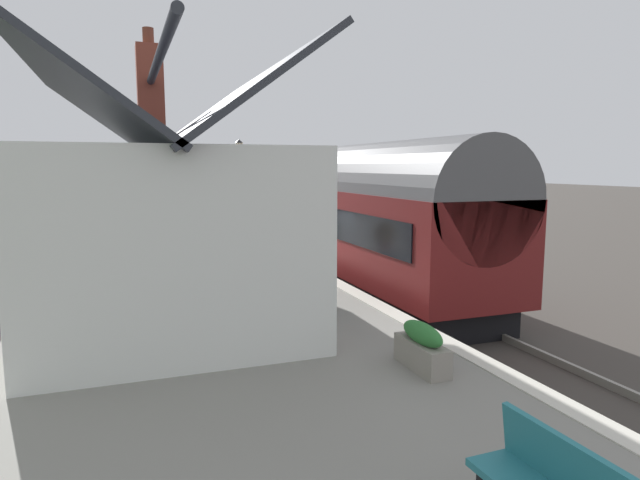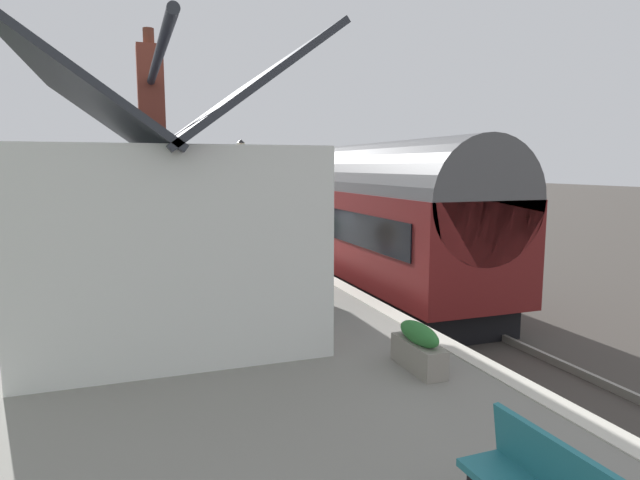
% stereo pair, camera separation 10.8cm
% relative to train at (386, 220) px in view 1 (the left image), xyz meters
% --- Properties ---
extents(ground_plane, '(160.00, 160.00, 0.00)m').
position_rel_train_xyz_m(ground_plane, '(0.24, 0.90, -2.22)').
color(ground_plane, '#423D38').
extents(platform, '(32.00, 6.74, 0.94)m').
position_rel_train_xyz_m(platform, '(0.24, 5.27, -1.74)').
color(platform, gray).
rests_on(platform, ground).
extents(platform_edge_coping, '(32.00, 0.36, 0.02)m').
position_rel_train_xyz_m(platform_edge_coping, '(0.24, 2.08, -1.27)').
color(platform_edge_coping, beige).
rests_on(platform_edge_coping, platform).
extents(rail_near, '(52.00, 0.08, 0.14)m').
position_rel_train_xyz_m(rail_near, '(0.24, -0.72, -2.15)').
color(rail_near, gray).
rests_on(rail_near, ground).
extents(rail_far, '(52.00, 0.08, 0.14)m').
position_rel_train_xyz_m(rail_far, '(0.24, 0.72, -2.15)').
color(rail_far, gray).
rests_on(rail_far, ground).
extents(train, '(9.14, 2.73, 4.32)m').
position_rel_train_xyz_m(train, '(0.00, 0.00, 0.00)').
color(train, black).
rests_on(train, ground).
extents(station_building, '(7.59, 4.48, 5.72)m').
position_rel_train_xyz_m(station_building, '(-2.64, 6.03, 0.36)').
color(station_building, white).
rests_on(station_building, platform).
extents(bench_mid_platform, '(1.41, 0.48, 0.88)m').
position_rel_train_xyz_m(bench_mid_platform, '(11.16, 4.13, -0.80)').
color(bench_mid_platform, '#26727F').
rests_on(bench_mid_platform, platform).
extents(planter_under_sign, '(0.49, 0.49, 0.87)m').
position_rel_train_xyz_m(planter_under_sign, '(5.33, 7.25, -0.85)').
color(planter_under_sign, '#9E5138').
rests_on(planter_under_sign, platform).
extents(planter_edge_near, '(0.52, 0.52, 0.83)m').
position_rel_train_xyz_m(planter_edge_near, '(5.13, 3.19, -0.87)').
color(planter_edge_near, gray).
rests_on(planter_edge_near, platform).
extents(planter_by_door, '(1.00, 0.32, 0.64)m').
position_rel_train_xyz_m(planter_by_door, '(-7.05, 3.03, -0.97)').
color(planter_by_door, gray).
rests_on(planter_by_door, platform).
extents(planter_bench_left, '(0.51, 0.51, 0.85)m').
position_rel_train_xyz_m(planter_bench_left, '(6.67, 3.67, -0.83)').
color(planter_bench_left, gray).
rests_on(planter_bench_left, platform).
extents(planter_corner_building, '(0.67, 0.67, 0.96)m').
position_rel_train_xyz_m(planter_corner_building, '(2.41, 3.96, -0.78)').
color(planter_corner_building, '#9E5138').
rests_on(planter_corner_building, platform).
extents(lamp_post_platform, '(0.32, 0.50, 3.72)m').
position_rel_train_xyz_m(lamp_post_platform, '(7.01, 2.55, 1.32)').
color(lamp_post_platform, black).
rests_on(lamp_post_platform, platform).
extents(station_sign_board, '(0.96, 0.06, 1.57)m').
position_rel_train_xyz_m(station_sign_board, '(4.24, 2.85, -0.09)').
color(station_sign_board, black).
rests_on(station_sign_board, platform).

